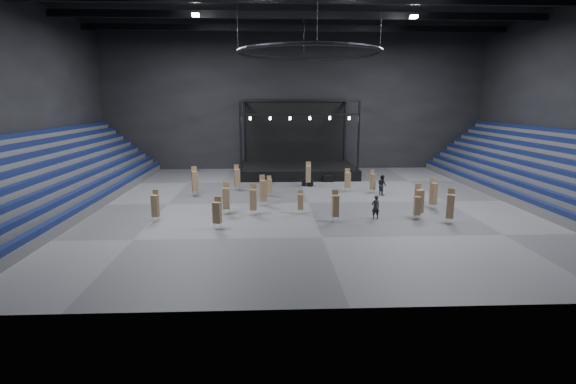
{
  "coord_description": "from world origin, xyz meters",
  "views": [
    {
      "loc": [
        -3.55,
        -39.23,
        8.98
      ],
      "look_at": [
        -1.9,
        -2.0,
        1.4
      ],
      "focal_mm": 28.0,
      "sensor_mm": 36.0,
      "label": 1
    }
  ],
  "objects_px": {
    "stage": "(297,162)",
    "chair_stack_4": "(155,205)",
    "chair_stack_3": "(308,174)",
    "chair_stack_14": "(419,201)",
    "crew_member": "(382,185)",
    "flight_case_left": "(265,180)",
    "chair_stack_7": "(417,205)",
    "chair_stack_8": "(335,205)",
    "chair_stack_10": "(450,206)",
    "chair_stack_0": "(263,190)",
    "chair_stack_6": "(348,179)",
    "chair_stack_11": "(217,212)",
    "man_center": "(376,207)",
    "flight_case_mid": "(307,182)",
    "chair_stack_16": "(195,181)",
    "chair_stack_2": "(226,198)",
    "flight_case_right": "(328,178)",
    "chair_stack_9": "(253,199)",
    "chair_stack_13": "(433,193)",
    "chair_stack_5": "(237,177)",
    "chair_stack_12": "(300,201)",
    "chair_stack_15": "(269,185)",
    "chair_stack_1": "(373,181)"
  },
  "relations": [
    {
      "from": "stage",
      "to": "chair_stack_4",
      "type": "distance_m",
      "value": 25.19
    },
    {
      "from": "chair_stack_13",
      "to": "chair_stack_9",
      "type": "bearing_deg",
      "value": 171.76
    },
    {
      "from": "chair_stack_7",
      "to": "chair_stack_8",
      "type": "xyz_separation_m",
      "value": [
        -6.36,
        -0.28,
        0.12
      ]
    },
    {
      "from": "chair_stack_14",
      "to": "chair_stack_15",
      "type": "bearing_deg",
      "value": 125.19
    },
    {
      "from": "chair_stack_12",
      "to": "chair_stack_15",
      "type": "height_order",
      "value": "chair_stack_15"
    },
    {
      "from": "chair_stack_8",
      "to": "chair_stack_3",
      "type": "bearing_deg",
      "value": 89.28
    },
    {
      "from": "chair_stack_2",
      "to": "chair_stack_11",
      "type": "distance_m",
      "value": 4.31
    },
    {
      "from": "chair_stack_7",
      "to": "chair_stack_10",
      "type": "bearing_deg",
      "value": -23.6
    },
    {
      "from": "stage",
      "to": "chair_stack_10",
      "type": "relative_size",
      "value": 5.31
    },
    {
      "from": "chair_stack_13",
      "to": "chair_stack_5",
      "type": "bearing_deg",
      "value": 139.08
    },
    {
      "from": "chair_stack_14",
      "to": "chair_stack_16",
      "type": "relative_size",
      "value": 0.96
    },
    {
      "from": "crew_member",
      "to": "flight_case_left",
      "type": "bearing_deg",
      "value": 39.95
    },
    {
      "from": "chair_stack_2",
      "to": "chair_stack_13",
      "type": "relative_size",
      "value": 0.96
    },
    {
      "from": "chair_stack_9",
      "to": "chair_stack_11",
      "type": "bearing_deg",
      "value": -120.61
    },
    {
      "from": "chair_stack_3",
      "to": "chair_stack_0",
      "type": "bearing_deg",
      "value": -112.56
    },
    {
      "from": "flight_case_mid",
      "to": "chair_stack_15",
      "type": "distance_m",
      "value": 6.51
    },
    {
      "from": "chair_stack_10",
      "to": "chair_stack_11",
      "type": "relative_size",
      "value": 1.14
    },
    {
      "from": "chair_stack_9",
      "to": "chair_stack_6",
      "type": "bearing_deg",
      "value": 46.31
    },
    {
      "from": "flight_case_right",
      "to": "chair_stack_9",
      "type": "bearing_deg",
      "value": -118.47
    },
    {
      "from": "flight_case_right",
      "to": "chair_stack_2",
      "type": "relative_size",
      "value": 0.45
    },
    {
      "from": "chair_stack_0",
      "to": "chair_stack_2",
      "type": "xyz_separation_m",
      "value": [
        -2.95,
        -2.82,
        -0.04
      ]
    },
    {
      "from": "chair_stack_8",
      "to": "crew_member",
      "type": "relative_size",
      "value": 1.24
    },
    {
      "from": "chair_stack_13",
      "to": "chair_stack_11",
      "type": "bearing_deg",
      "value": -176.84
    },
    {
      "from": "chair_stack_6",
      "to": "chair_stack_10",
      "type": "bearing_deg",
      "value": -70.48
    },
    {
      "from": "chair_stack_3",
      "to": "chair_stack_5",
      "type": "relative_size",
      "value": 1.0
    },
    {
      "from": "flight_case_left",
      "to": "chair_stack_8",
      "type": "distance_m",
      "value": 17.07
    },
    {
      "from": "flight_case_mid",
      "to": "chair_stack_5",
      "type": "bearing_deg",
      "value": -164.51
    },
    {
      "from": "chair_stack_0",
      "to": "chair_stack_8",
      "type": "xyz_separation_m",
      "value": [
        5.49,
        -5.54,
        -0.12
      ]
    },
    {
      "from": "chair_stack_1",
      "to": "flight_case_right",
      "type": "bearing_deg",
      "value": 100.6
    },
    {
      "from": "chair_stack_10",
      "to": "chair_stack_16",
      "type": "relative_size",
      "value": 0.94
    },
    {
      "from": "chair_stack_7",
      "to": "chair_stack_8",
      "type": "distance_m",
      "value": 6.37
    },
    {
      "from": "flight_case_right",
      "to": "chair_stack_12",
      "type": "height_order",
      "value": "chair_stack_12"
    },
    {
      "from": "chair_stack_6",
      "to": "chair_stack_12",
      "type": "distance_m",
      "value": 10.41
    },
    {
      "from": "chair_stack_4",
      "to": "man_center",
      "type": "bearing_deg",
      "value": 13.27
    },
    {
      "from": "stage",
      "to": "chair_stack_10",
      "type": "height_order",
      "value": "stage"
    },
    {
      "from": "flight_case_mid",
      "to": "chair_stack_16",
      "type": "height_order",
      "value": "chair_stack_16"
    },
    {
      "from": "chair_stack_6",
      "to": "chair_stack_7",
      "type": "bearing_deg",
      "value": -77.44
    },
    {
      "from": "chair_stack_14",
      "to": "crew_member",
      "type": "relative_size",
      "value": 1.38
    },
    {
      "from": "man_center",
      "to": "chair_stack_6",
      "type": "bearing_deg",
      "value": -101.01
    },
    {
      "from": "chair_stack_14",
      "to": "chair_stack_7",
      "type": "bearing_deg",
      "value": -137.57
    },
    {
      "from": "chair_stack_6",
      "to": "chair_stack_11",
      "type": "xyz_separation_m",
      "value": [
        -11.62,
        -13.01,
        0.0
      ]
    },
    {
      "from": "flight_case_left",
      "to": "chair_stack_16",
      "type": "relative_size",
      "value": 0.43
    },
    {
      "from": "chair_stack_9",
      "to": "chair_stack_10",
      "type": "bearing_deg",
      "value": -10.79
    },
    {
      "from": "chair_stack_7",
      "to": "man_center",
      "type": "distance_m",
      "value": 3.16
    },
    {
      "from": "chair_stack_9",
      "to": "chair_stack_13",
      "type": "bearing_deg",
      "value": 6.97
    },
    {
      "from": "chair_stack_11",
      "to": "man_center",
      "type": "height_order",
      "value": "chair_stack_11"
    },
    {
      "from": "chair_stack_6",
      "to": "chair_stack_7",
      "type": "distance_m",
      "value": 11.66
    },
    {
      "from": "chair_stack_3",
      "to": "chair_stack_14",
      "type": "relative_size",
      "value": 0.97
    },
    {
      "from": "chair_stack_6",
      "to": "chair_stack_12",
      "type": "relative_size",
      "value": 1.21
    },
    {
      "from": "flight_case_left",
      "to": "chair_stack_0",
      "type": "bearing_deg",
      "value": -90.41
    }
  ]
}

